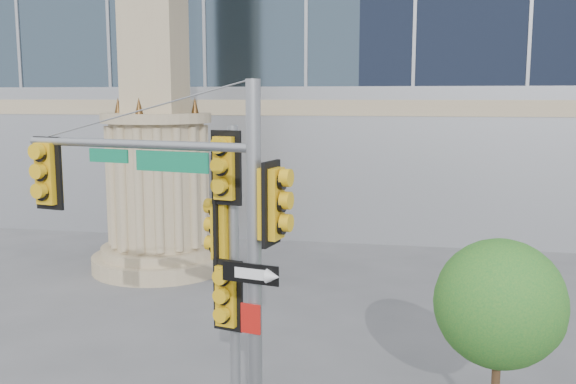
# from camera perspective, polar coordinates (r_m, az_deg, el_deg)

# --- Properties ---
(monument) EXTENTS (4.40, 4.40, 16.60)m
(monument) POSITION_cam_1_polar(r_m,az_deg,el_deg) (20.99, -11.67, 8.03)
(monument) COLOR tan
(monument) RESTS_ON ground
(main_signal_pole) EXTENTS (4.49, 1.32, 5.86)m
(main_signal_pole) POSITION_cam_1_polar(r_m,az_deg,el_deg) (9.86, -8.58, -3.22)
(main_signal_pole) COLOR slate
(main_signal_pole) RESTS_ON ground
(secondary_signal_pole) EXTENTS (0.89, 0.78, 5.13)m
(secondary_signal_pole) POSITION_cam_1_polar(r_m,az_deg,el_deg) (11.37, -5.36, -4.80)
(secondary_signal_pole) COLOR slate
(secondary_signal_pole) RESTS_ON ground
(street_tree) EXTENTS (2.16, 2.11, 3.36)m
(street_tree) POSITION_cam_1_polar(r_m,az_deg,el_deg) (11.11, 18.47, -9.82)
(street_tree) COLOR tan
(street_tree) RESTS_ON ground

